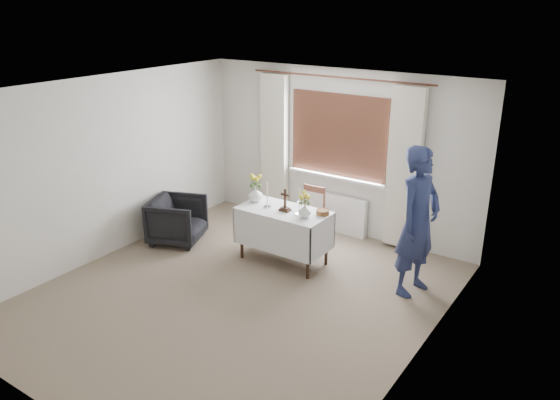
{
  "coord_description": "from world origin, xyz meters",
  "views": [
    {
      "loc": [
        3.74,
        -4.57,
        3.43
      ],
      "look_at": [
        0.03,
        0.9,
        0.98
      ],
      "focal_mm": 35.0,
      "sensor_mm": 36.0,
      "label": 1
    }
  ],
  "objects_px": {
    "wooden_chair": "(308,216)",
    "armchair": "(177,220)",
    "wooden_cross": "(285,200)",
    "flower_vase_right": "(305,211)",
    "flower_vase_left": "(256,194)",
    "person": "(418,222)",
    "altar_table": "(284,236)"
  },
  "relations": [
    {
      "from": "flower_vase_left",
      "to": "flower_vase_right",
      "type": "relative_size",
      "value": 1.18
    },
    {
      "from": "armchair",
      "to": "flower_vase_right",
      "type": "bearing_deg",
      "value": -104.09
    },
    {
      "from": "armchair",
      "to": "flower_vase_right",
      "type": "relative_size",
      "value": 4.22
    },
    {
      "from": "wooden_chair",
      "to": "flower_vase_right",
      "type": "bearing_deg",
      "value": -63.14
    },
    {
      "from": "altar_table",
      "to": "flower_vase_left",
      "type": "distance_m",
      "value": 0.71
    },
    {
      "from": "armchair",
      "to": "flower_vase_left",
      "type": "distance_m",
      "value": 1.34
    },
    {
      "from": "wooden_chair",
      "to": "wooden_cross",
      "type": "bearing_deg",
      "value": -84.26
    },
    {
      "from": "altar_table",
      "to": "wooden_cross",
      "type": "distance_m",
      "value": 0.54
    },
    {
      "from": "altar_table",
      "to": "wooden_chair",
      "type": "bearing_deg",
      "value": 94.2
    },
    {
      "from": "armchair",
      "to": "person",
      "type": "relative_size",
      "value": 0.4
    },
    {
      "from": "altar_table",
      "to": "flower_vase_right",
      "type": "bearing_deg",
      "value": -8.74
    },
    {
      "from": "wooden_cross",
      "to": "flower_vase_left",
      "type": "bearing_deg",
      "value": 173.79
    },
    {
      "from": "wooden_cross",
      "to": "flower_vase_left",
      "type": "relative_size",
      "value": 1.48
    },
    {
      "from": "wooden_chair",
      "to": "flower_vase_left",
      "type": "height_order",
      "value": "flower_vase_left"
    },
    {
      "from": "person",
      "to": "flower_vase_right",
      "type": "relative_size",
      "value": 10.44
    },
    {
      "from": "wooden_chair",
      "to": "armchair",
      "type": "height_order",
      "value": "wooden_chair"
    },
    {
      "from": "wooden_chair",
      "to": "wooden_cross",
      "type": "height_order",
      "value": "wooden_cross"
    },
    {
      "from": "armchair",
      "to": "wooden_cross",
      "type": "height_order",
      "value": "wooden_cross"
    },
    {
      "from": "person",
      "to": "flower_vase_left",
      "type": "distance_m",
      "value": 2.29
    },
    {
      "from": "armchair",
      "to": "person",
      "type": "distance_m",
      "value": 3.55
    },
    {
      "from": "wooden_cross",
      "to": "flower_vase_right",
      "type": "relative_size",
      "value": 1.74
    },
    {
      "from": "flower_vase_right",
      "to": "wooden_cross",
      "type": "bearing_deg",
      "value": 173.52
    },
    {
      "from": "armchair",
      "to": "wooden_cross",
      "type": "distance_m",
      "value": 1.84
    },
    {
      "from": "armchair",
      "to": "person",
      "type": "xyz_separation_m",
      "value": [
        3.46,
        0.56,
        0.59
      ]
    },
    {
      "from": "person",
      "to": "wooden_chair",
      "type": "bearing_deg",
      "value": 86.45
    },
    {
      "from": "wooden_chair",
      "to": "armchair",
      "type": "distance_m",
      "value": 1.95
    },
    {
      "from": "altar_table",
      "to": "person",
      "type": "distance_m",
      "value": 1.87
    },
    {
      "from": "flower_vase_right",
      "to": "flower_vase_left",
      "type": "bearing_deg",
      "value": 172.44
    },
    {
      "from": "flower_vase_right",
      "to": "wooden_chair",
      "type": "bearing_deg",
      "value": 117.96
    },
    {
      "from": "wooden_chair",
      "to": "armchair",
      "type": "bearing_deg",
      "value": -147.63
    },
    {
      "from": "altar_table",
      "to": "wooden_chair",
      "type": "distance_m",
      "value": 0.74
    },
    {
      "from": "altar_table",
      "to": "armchair",
      "type": "relative_size",
      "value": 1.66
    }
  ]
}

